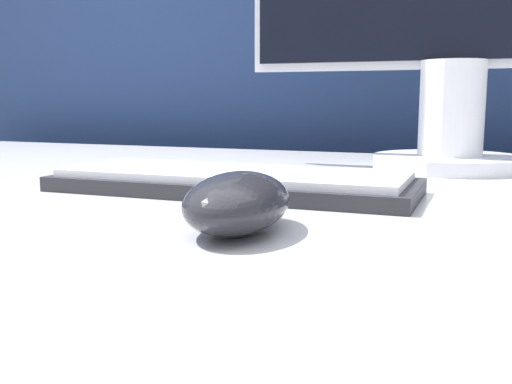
# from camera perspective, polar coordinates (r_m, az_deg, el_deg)

# --- Properties ---
(partition_panel) EXTENTS (5.00, 0.03, 1.28)m
(partition_panel) POSITION_cam_1_polar(r_m,az_deg,el_deg) (1.28, 10.08, 0.71)
(partition_panel) COLOR navy
(partition_panel) RESTS_ON ground_plane
(computer_mouse_near) EXTENTS (0.09, 0.13, 0.05)m
(computer_mouse_near) POSITION_cam_1_polar(r_m,az_deg,el_deg) (0.45, -1.75, -0.99)
(computer_mouse_near) COLOR #232328
(computer_mouse_near) RESTS_ON desk
(keyboard) EXTENTS (0.40, 0.15, 0.02)m
(keyboard) POSITION_cam_1_polar(r_m,az_deg,el_deg) (0.65, -2.27, 1.00)
(keyboard) COLOR #28282D
(keyboard) RESTS_ON desk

